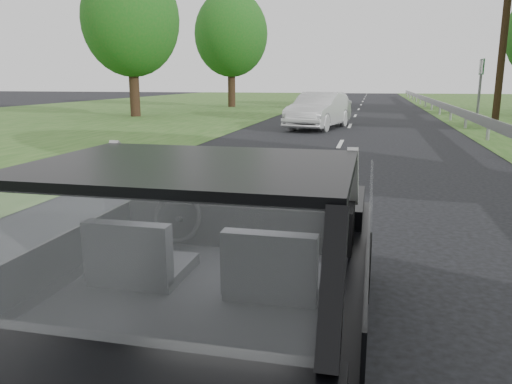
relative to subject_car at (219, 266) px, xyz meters
The scene contains 12 objects.
ground 0.72m from the subject_car, ahead, with size 140.00×140.00×0.00m, color #24252A.
subject_car is the anchor object (origin of this frame).
dashboard 0.64m from the subject_car, 90.00° to the left, with size 1.58×0.45×0.30m, color black.
driver_seat 0.52m from the subject_car, 144.06° to the right, with size 0.50×0.72×0.42m, color black.
passenger_seat 0.52m from the subject_car, 35.94° to the right, with size 0.50×0.72×0.42m, color black.
steering_wheel 0.55m from the subject_car, 140.48° to the left, with size 0.36×0.36×0.04m, color black.
cat 0.74m from the subject_car, 72.85° to the left, with size 0.55×0.17×0.25m, color gray.
other_car 16.81m from the subject_car, 93.91° to the left, with size 1.67×4.22×1.39m, color silver.
highway_sign 21.44m from the subject_car, 75.60° to the left, with size 0.11×1.09×2.72m, color #145722.
utility_pole 20.23m from the subject_car, 73.36° to the left, with size 0.28×0.28×8.54m, color black.
tree_5 24.01m from the subject_car, 117.61° to the left, with size 4.82×4.82×7.31m, color #166017, non-canonical shape.
tree_6 32.50m from the subject_car, 105.64° to the left, with size 4.95×4.95×7.50m, color #166017, non-canonical shape.
Camera 1 is at (0.88, -2.79, 1.85)m, focal length 35.00 mm.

